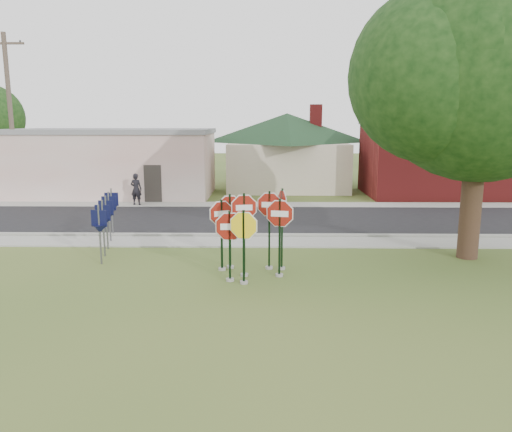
{
  "coord_description": "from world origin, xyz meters",
  "views": [
    {
      "loc": [
        0.41,
        -13.43,
        4.7
      ],
      "look_at": [
        0.16,
        2.0,
        1.74
      ],
      "focal_mm": 35.0,
      "sensor_mm": 36.0,
      "label": 1
    }
  ],
  "objects_px": {
    "stop_sign_left": "(230,237)",
    "stop_sign_center": "(244,223)",
    "utility_pole_near": "(11,116)",
    "stop_sign_yellow": "(244,237)",
    "pedestrian": "(136,189)",
    "oak_tree": "(482,67)"
  },
  "relations": [
    {
      "from": "stop_sign_center",
      "to": "utility_pole_near",
      "type": "xyz_separation_m",
      "value": [
        -13.81,
        13.94,
        3.29
      ]
    },
    {
      "from": "stop_sign_center",
      "to": "oak_tree",
      "type": "xyz_separation_m",
      "value": [
        7.69,
        2.24,
        4.72
      ]
    },
    {
      "from": "utility_pole_near",
      "to": "stop_sign_center",
      "type": "bearing_deg",
      "value": -45.25
    },
    {
      "from": "stop_sign_center",
      "to": "stop_sign_yellow",
      "type": "height_order",
      "value": "stop_sign_center"
    },
    {
      "from": "oak_tree",
      "to": "stop_sign_center",
      "type": "bearing_deg",
      "value": -163.78
    },
    {
      "from": "stop_sign_left",
      "to": "pedestrian",
      "type": "distance_m",
      "value": 14.59
    },
    {
      "from": "stop_sign_yellow",
      "to": "stop_sign_left",
      "type": "bearing_deg",
      "value": 150.92
    },
    {
      "from": "utility_pole_near",
      "to": "pedestrian",
      "type": "height_order",
      "value": "utility_pole_near"
    },
    {
      "from": "stop_sign_left",
      "to": "stop_sign_center",
      "type": "bearing_deg",
      "value": 50.27
    },
    {
      "from": "stop_sign_center",
      "to": "stop_sign_yellow",
      "type": "relative_size",
      "value": 1.16
    },
    {
      "from": "stop_sign_yellow",
      "to": "stop_sign_left",
      "type": "distance_m",
      "value": 0.48
    },
    {
      "from": "stop_sign_yellow",
      "to": "pedestrian",
      "type": "xyz_separation_m",
      "value": [
        -6.55,
        13.47,
        -0.45
      ]
    },
    {
      "from": "oak_tree",
      "to": "utility_pole_near",
      "type": "bearing_deg",
      "value": 151.45
    },
    {
      "from": "utility_pole_near",
      "to": "pedestrian",
      "type": "xyz_separation_m",
      "value": [
        7.28,
        -1.19,
        -4.02
      ]
    },
    {
      "from": "oak_tree",
      "to": "utility_pole_near",
      "type": "xyz_separation_m",
      "value": [
        -21.5,
        11.7,
        -1.43
      ]
    },
    {
      "from": "stop_sign_yellow",
      "to": "oak_tree",
      "type": "distance_m",
      "value": 9.62
    },
    {
      "from": "pedestrian",
      "to": "stop_sign_yellow",
      "type": "bearing_deg",
      "value": 126.45
    },
    {
      "from": "stop_sign_yellow",
      "to": "stop_sign_left",
      "type": "xyz_separation_m",
      "value": [
        -0.42,
        0.23,
        -0.04
      ]
    },
    {
      "from": "pedestrian",
      "to": "stop_sign_center",
      "type": "bearing_deg",
      "value": 127.66
    },
    {
      "from": "stop_sign_center",
      "to": "oak_tree",
      "type": "height_order",
      "value": "oak_tree"
    },
    {
      "from": "stop_sign_center",
      "to": "utility_pole_near",
      "type": "height_order",
      "value": "utility_pole_near"
    },
    {
      "from": "stop_sign_left",
      "to": "oak_tree",
      "type": "xyz_separation_m",
      "value": [
        8.09,
        2.72,
        5.04
      ]
    }
  ]
}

